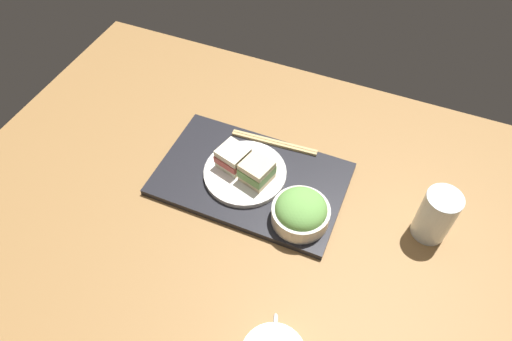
% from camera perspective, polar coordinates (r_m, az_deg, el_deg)
% --- Properties ---
extents(ground_plane, '(1.40, 1.00, 0.03)m').
position_cam_1_polar(ground_plane, '(1.05, -0.41, -5.03)').
color(ground_plane, olive).
extents(serving_tray, '(0.43, 0.27, 0.02)m').
position_cam_1_polar(serving_tray, '(1.07, -0.64, -1.04)').
color(serving_tray, black).
rests_on(serving_tray, ground_plane).
extents(sandwich_plate, '(0.19, 0.19, 0.01)m').
position_cam_1_polar(sandwich_plate, '(1.07, -1.37, -0.31)').
color(sandwich_plate, white).
rests_on(sandwich_plate, serving_tray).
extents(sandwich_near, '(0.08, 0.08, 0.05)m').
position_cam_1_polar(sandwich_near, '(1.03, 0.10, -0.08)').
color(sandwich_near, beige).
rests_on(sandwich_near, sandwich_plate).
extents(sandwich_far, '(0.08, 0.08, 0.05)m').
position_cam_1_polar(sandwich_far, '(1.06, -2.87, 1.66)').
color(sandwich_far, '#EFE5C1').
rests_on(sandwich_far, sandwich_plate).
extents(salad_bowl, '(0.13, 0.13, 0.07)m').
position_cam_1_polar(salad_bowl, '(0.98, 5.70, -4.91)').
color(salad_bowl, silver).
rests_on(salad_bowl, serving_tray).
extents(chopsticks_pair, '(0.22, 0.03, 0.01)m').
position_cam_1_polar(chopsticks_pair, '(1.13, 2.28, 3.51)').
color(chopsticks_pair, tan).
rests_on(chopsticks_pair, serving_tray).
extents(drinking_glass, '(0.07, 0.07, 0.13)m').
position_cam_1_polar(drinking_glass, '(1.02, 21.56, -5.23)').
color(drinking_glass, silver).
rests_on(drinking_glass, ground_plane).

